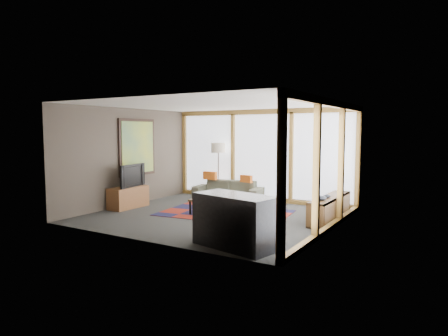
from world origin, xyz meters
The scene contains 17 objects.
ground centered at (0.00, 0.00, 0.00)m, with size 5.50×5.50×0.00m, color #2B2B29.
room_envelope centered at (0.49, 0.56, 1.54)m, with size 5.52×5.02×2.62m.
rug centered at (0.04, 0.39, 0.01)m, with size 3.03×1.95×0.01m, color maroon.
sofa centered at (-0.80, 1.93, 0.29)m, with size 1.97×0.77×0.57m, color #373B2E.
pillow_left centered at (-1.41, 1.94, 0.69)m, with size 0.42×0.13×0.23m, color #C25918.
pillow_right centered at (-0.18, 1.89, 0.67)m, with size 0.36×0.11×0.20m, color #C25918.
floor_lamp centered at (-1.23, 2.11, 0.82)m, with size 0.41×0.41×1.65m, color #2E2017, non-canonical shape.
coffee_table centered at (-0.07, 0.05, 0.19)m, with size 1.11×0.56×0.37m, color #311C12, non-canonical shape.
book_stack centered at (-0.45, 0.08, 0.42)m, with size 0.26×0.32×0.11m, color brown.
vase centered at (0.08, 0.07, 0.47)m, with size 0.24×0.24×0.20m, color beige.
bookshelf centered at (2.43, 0.98, 0.26)m, with size 0.38×2.10×0.53m, color #311C12, non-canonical shape.
bowl_a centered at (2.41, 0.39, 0.58)m, with size 0.22×0.22×0.11m, color black.
bowl_b centered at (2.42, 0.78, 0.56)m, with size 0.16×0.16×0.08m, color black.
shelf_picture centered at (2.51, 1.76, 0.74)m, with size 0.04×0.33×0.44m, color black.
tv_console centered at (-2.47, -0.32, 0.27)m, with size 0.45×1.09×0.55m, color brown.
television centered at (-2.46, -0.27, 0.84)m, with size 1.03×0.13×0.59m, color black.
bar_counter centered at (1.65, -1.97, 0.46)m, with size 1.44×0.67×0.91m, color black.
Camera 1 is at (4.95, -7.81, 1.98)m, focal length 32.00 mm.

